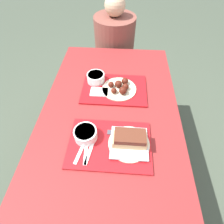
# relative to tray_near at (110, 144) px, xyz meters

# --- Properties ---
(ground_plane) EXTENTS (12.00, 12.00, 0.00)m
(ground_plane) POSITION_rel_tray_near_xyz_m (-0.02, 0.19, -0.74)
(ground_plane) COLOR #424C3D
(picnic_table) EXTENTS (0.81, 1.45, 0.73)m
(picnic_table) POSITION_rel_tray_near_xyz_m (-0.02, 0.19, -0.11)
(picnic_table) COLOR maroon
(picnic_table) RESTS_ON ground_plane
(picnic_bench_far) EXTENTS (0.77, 0.28, 0.44)m
(picnic_bench_far) POSITION_rel_tray_near_xyz_m (-0.02, 1.14, -0.37)
(picnic_bench_far) COLOR maroon
(picnic_bench_far) RESTS_ON ground_plane
(tray_near) EXTENTS (0.42, 0.29, 0.01)m
(tray_near) POSITION_rel_tray_near_xyz_m (0.00, 0.00, 0.00)
(tray_near) COLOR #B21419
(tray_near) RESTS_ON picnic_table
(tray_far) EXTENTS (0.42, 0.29, 0.01)m
(tray_far) POSITION_rel_tray_near_xyz_m (-0.00, 0.41, 0.00)
(tray_far) COLOR #B21419
(tray_far) RESTS_ON picnic_table
(bowl_coleslaw_near) EXTENTS (0.12, 0.12, 0.06)m
(bowl_coleslaw_near) POSITION_rel_tray_near_xyz_m (-0.12, 0.03, 0.04)
(bowl_coleslaw_near) COLOR white
(bowl_coleslaw_near) RESTS_ON tray_near
(brisket_sandwich_plate) EXTENTS (0.21, 0.21, 0.09)m
(brisket_sandwich_plate) POSITION_rel_tray_near_xyz_m (0.10, 0.00, 0.04)
(brisket_sandwich_plate) COLOR beige
(brisket_sandwich_plate) RESTS_ON tray_near
(plastic_fork_near) EXTENTS (0.03, 0.17, 0.00)m
(plastic_fork_near) POSITION_rel_tray_near_xyz_m (-0.11, -0.04, 0.01)
(plastic_fork_near) COLOR white
(plastic_fork_near) RESTS_ON tray_near
(plastic_knife_near) EXTENTS (0.04, 0.17, 0.00)m
(plastic_knife_near) POSITION_rel_tray_near_xyz_m (-0.09, -0.04, 0.01)
(plastic_knife_near) COLOR white
(plastic_knife_near) RESTS_ON tray_near
(plastic_spoon_near) EXTENTS (0.05, 0.17, 0.00)m
(plastic_spoon_near) POSITION_rel_tray_near_xyz_m (-0.13, -0.04, 0.01)
(plastic_spoon_near) COLOR white
(plastic_spoon_near) RESTS_ON tray_near
(condiment_packet) EXTENTS (0.04, 0.03, 0.01)m
(condiment_packet) POSITION_rel_tray_near_xyz_m (0.00, 0.07, 0.01)
(condiment_packet) COLOR #3F3F47
(condiment_packet) RESTS_ON tray_near
(bowl_coleslaw_far) EXTENTS (0.12, 0.12, 0.06)m
(bowl_coleslaw_far) POSITION_rel_tray_near_xyz_m (-0.13, 0.47, 0.04)
(bowl_coleslaw_far) COLOR white
(bowl_coleslaw_far) RESTS_ON tray_far
(wings_plate_far) EXTENTS (0.22, 0.22, 0.06)m
(wings_plate_far) POSITION_rel_tray_near_xyz_m (0.03, 0.40, 0.02)
(wings_plate_far) COLOR beige
(wings_plate_far) RESTS_ON tray_far
(napkin_far) EXTENTS (0.11, 0.08, 0.01)m
(napkin_far) POSITION_rel_tray_near_xyz_m (-0.10, 0.37, 0.01)
(napkin_far) COLOR white
(napkin_far) RESTS_ON tray_far
(person_seated_across) EXTENTS (0.37, 0.37, 0.64)m
(person_seated_across) POSITION_rel_tray_near_xyz_m (-0.04, 1.14, -0.05)
(person_seated_across) COLOR brown
(person_seated_across) RESTS_ON picnic_bench_far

